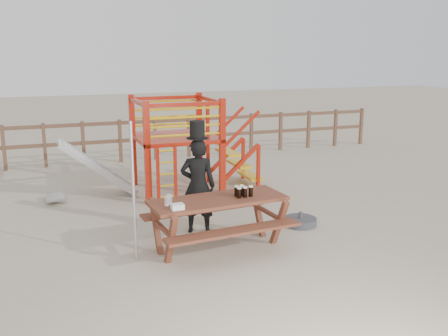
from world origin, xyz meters
TOP-DOWN VIEW (x-y plane):
  - ground at (0.00, 0.00)m, footprint 60.00×60.00m
  - back_fence at (0.00, 7.00)m, footprint 15.09×0.09m
  - playground_fort at (0.12, 3.58)m, footprint 4.71×1.84m
  - picnic_table at (-0.07, 0.07)m, footprint 2.23×1.63m
  - man_with_hat at (-0.14, 0.90)m, footprint 0.70×0.58m
  - metal_pole at (-1.37, 0.11)m, footprint 0.05×0.05m
  - parasol_base at (1.67, 0.57)m, footprint 0.58×0.58m
  - paper_bag at (-0.81, -0.23)m, footprint 0.18×0.14m
  - stout_pints at (0.32, 0.04)m, footprint 0.28×0.18m
  - empty_glasses at (-0.87, 0.03)m, footprint 0.13×0.15m

SIDE VIEW (x-z plane):
  - ground at x=0.00m, z-range 0.00..0.00m
  - parasol_base at x=1.67m, z-range -0.05..0.19m
  - picnic_table at x=-0.07m, z-range 0.11..0.93m
  - back_fence at x=0.00m, z-range 0.14..1.34m
  - paper_bag at x=-0.81m, z-range 0.82..0.90m
  - man_with_hat at x=-0.14m, z-range -0.10..1.83m
  - empty_glasses at x=-0.87m, z-range 0.82..0.97m
  - stout_pints at x=0.32m, z-range 0.82..0.99m
  - metal_pole at x=-1.37m, z-range 0.00..2.09m
  - playground_fort at x=0.12m, z-range 0.02..2.12m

